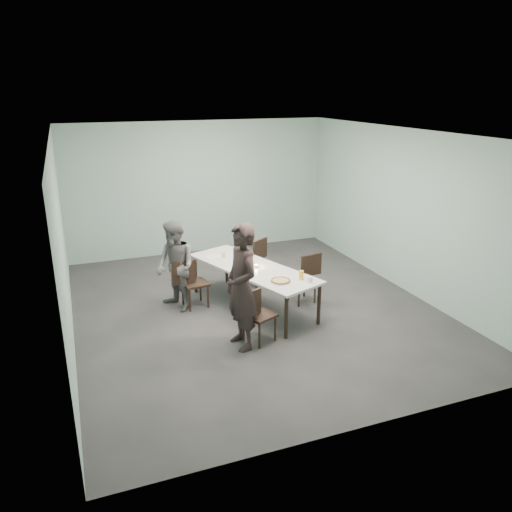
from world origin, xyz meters
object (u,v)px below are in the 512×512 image
object	(u,v)px
chair_far_left	(190,280)
water_tumbler	(310,280)
chair_near_left	(256,312)
chair_far_right	(257,259)
table	(253,270)
side_plate	(281,277)
chair_near_right	(306,275)
amber_tumbler	(224,255)
diner_near	(242,287)
pizza	(281,281)
tealight	(256,266)
beer_glass	(301,275)
diner_far	(175,266)

from	to	relation	value
chair_far_left	water_tumbler	world-z (taller)	chair_far_left
chair_near_left	chair_far_right	bearing A→B (deg)	45.00
table	chair_far_left	xyz separation A→B (m)	(-1.01, 0.39, -0.19)
side_plate	chair_near_right	bearing A→B (deg)	35.95
chair_near_right	amber_tumbler	world-z (taller)	chair_near_right
chair_near_right	amber_tumbler	size ratio (longest dim) A/B	10.88
diner_near	pizza	size ratio (longest dim) A/B	5.57
chair_near_right	tealight	world-z (taller)	chair_near_right
beer_glass	diner_far	bearing A→B (deg)	145.25
table	chair_near_right	distance (m)	1.01
beer_glass	side_plate	bearing A→B (deg)	138.10
pizza	amber_tumbler	size ratio (longest dim) A/B	4.25
pizza	side_plate	xyz separation A→B (m)	(0.10, 0.20, -0.01)
diner_far	side_plate	world-z (taller)	diner_far
table	chair_far_left	world-z (taller)	chair_far_left
side_plate	water_tumbler	xyz separation A→B (m)	(0.34, -0.38, 0.04)
chair_near_right	diner_near	xyz separation A→B (m)	(-1.62, -1.16, 0.45)
water_tumbler	amber_tumbler	world-z (taller)	water_tumbler
diner_near	amber_tumbler	bearing A→B (deg)	162.98
diner_far	tealight	size ratio (longest dim) A/B	28.14
tealight	amber_tumbler	bearing A→B (deg)	117.29
pizza	side_plate	world-z (taller)	pizza
side_plate	beer_glass	size ratio (longest dim) A/B	1.20
diner_near	beer_glass	distance (m)	1.23
chair_near_right	beer_glass	size ratio (longest dim) A/B	5.80
beer_glass	water_tumbler	world-z (taller)	beer_glass
chair_far_right	chair_near_right	bearing A→B (deg)	80.86
chair_far_right	water_tumbler	size ratio (longest dim) A/B	9.67
chair_near_left	beer_glass	distance (m)	1.07
chair_near_right	tealight	distance (m)	0.97
tealight	amber_tumbler	distance (m)	0.79
side_plate	tealight	world-z (taller)	tealight
amber_tumbler	water_tumbler	bearing A→B (deg)	-61.25
table	side_plate	world-z (taller)	side_plate
chair_far_left	beer_glass	bearing A→B (deg)	-46.22
chair_far_left	tealight	distance (m)	1.18
chair_far_right	chair_near_left	bearing A→B (deg)	35.51
diner_near	side_plate	distance (m)	1.12
diner_near	diner_far	xyz separation A→B (m)	(-0.62, 1.65, -0.16)
diner_near	beer_glass	world-z (taller)	diner_near
side_plate	diner_near	bearing A→B (deg)	-144.70
chair_far_left	diner_near	world-z (taller)	diner_near
chair_far_right	pizza	world-z (taller)	chair_far_right
chair_far_right	side_plate	xyz separation A→B (m)	(-0.21, -1.66, 0.25)
beer_glass	water_tumbler	distance (m)	0.18
chair_near_right	beer_glass	bearing A→B (deg)	50.63
chair_near_left	chair_far_right	size ratio (longest dim) A/B	1.00
chair_far_right	pizza	xyz separation A→B (m)	(-0.31, -1.86, 0.27)
chair_far_left	water_tumbler	distance (m)	2.14
chair_near_right	side_plate	size ratio (longest dim) A/B	4.83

